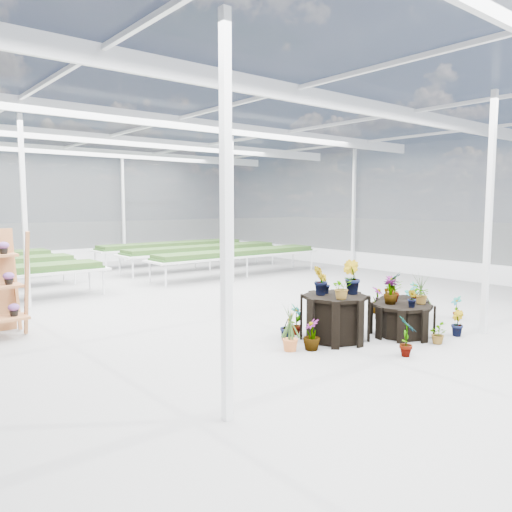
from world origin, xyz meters
TOP-DOWN VIEW (x-y plane):
  - ground_plane at (0.00, 0.00)m, footprint 24.00×24.00m
  - greenhouse_shell at (0.00, 0.00)m, footprint 18.00×24.00m
  - steel_frame at (0.00, 0.00)m, footprint 18.00×24.00m
  - nursery_benches at (0.00, 7.20)m, footprint 16.00×7.00m
  - plinth_tall at (0.47, -2.52)m, footprint 1.24×1.24m
  - plinth_mid at (1.67, -3.12)m, footprint 1.34×1.34m
  - plinth_low at (2.67, -2.42)m, footprint 1.28×1.28m
  - nursery_plants at (1.47, -2.55)m, footprint 4.69×2.72m

SIDE VIEW (x-z plane):
  - ground_plane at x=0.00m, z-range 0.00..0.00m
  - plinth_low at x=2.67m, z-range 0.00..0.46m
  - plinth_mid at x=1.67m, z-range 0.00..0.59m
  - plinth_tall at x=0.47m, z-range 0.00..0.82m
  - nursery_benches at x=0.00m, z-range 0.00..0.84m
  - nursery_plants at x=1.47m, z-range -0.18..1.26m
  - greenhouse_shell at x=0.00m, z-range 0.00..4.50m
  - steel_frame at x=0.00m, z-range 0.00..4.50m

